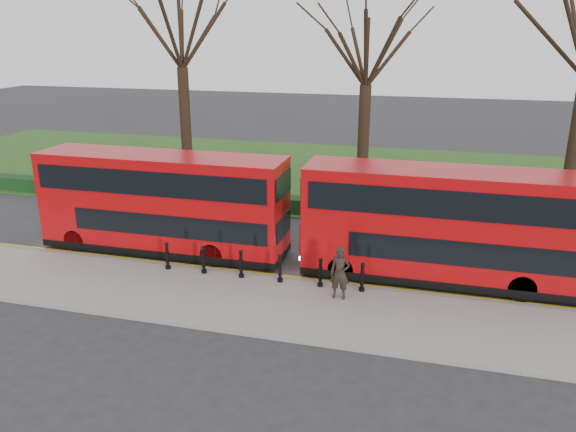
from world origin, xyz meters
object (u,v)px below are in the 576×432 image
(bus_lead, at_px, (163,203))
(pedestrian, at_px, (340,273))
(bollard_row, at_px, (260,266))
(bus_rear, at_px, (448,227))

(bus_lead, distance_m, pedestrian, 8.26)
(bus_lead, xyz_separation_m, pedestrian, (7.74, -2.71, -0.97))
(bollard_row, xyz_separation_m, bus_lead, (-4.75, 2.01, 1.37))
(bus_lead, bearing_deg, bus_rear, -0.11)
(bus_lead, height_order, bus_rear, bus_rear)
(bus_rear, height_order, pedestrian, bus_rear)
(bollard_row, height_order, bus_rear, bus_rear)
(bus_rear, bearing_deg, bollard_row, -162.68)
(bus_lead, distance_m, bus_rear, 11.12)
(bollard_row, distance_m, pedestrian, 3.10)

